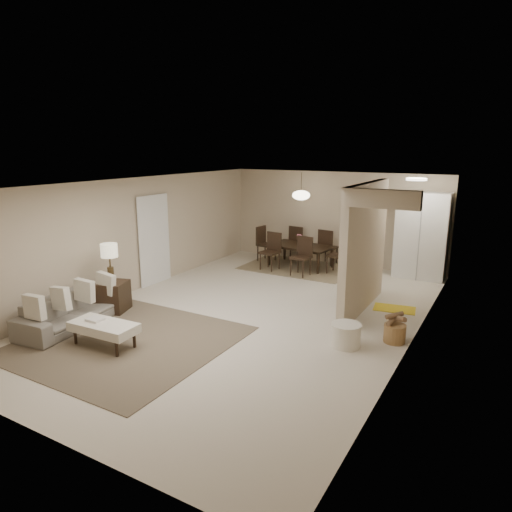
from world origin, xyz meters
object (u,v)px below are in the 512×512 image
Objects in this scene: side_table at (113,297)px; dining_table at (300,256)px; sofa at (71,311)px; pantry_cabinet at (422,236)px; ottoman_bench at (104,327)px; round_pouf at (346,335)px; wicker_basket at (395,333)px.

side_table is 5.22m from dining_table.
dining_table is at bearing -23.80° from sofa.
sofa is (-4.80, -6.34, -0.76)m from pantry_cabinet.
pantry_cabinet is 1.83× the size of ottoman_bench.
ottoman_bench is 3.91m from round_pouf.
ottoman_bench is 4.75m from wicker_basket.
sofa is at bearing -157.12° from wicker_basket.
round_pouf is at bearing -92.98° from pantry_cabinet.
pantry_cabinet reaches higher than round_pouf.
side_table is 5.30m from wicker_basket.
round_pouf is at bearing 27.02° from ottoman_bench.
pantry_cabinet reaches higher than ottoman_bench.
side_table is 0.35× the size of dining_table.
round_pouf is at bearing -76.62° from sofa.
side_table is 1.23× the size of round_pouf.
wicker_basket is 0.21× the size of dining_table.
round_pouf is at bearing -139.36° from wicker_basket.
ottoman_bench is (1.17, -0.30, 0.03)m from sofa.
dining_table is (-2.73, 4.20, 0.11)m from round_pouf.
sofa is at bearing -160.20° from round_pouf.
ottoman_bench is at bearing -89.19° from dining_table.
sofa reaches higher than ottoman_bench.
ottoman_bench is 2.37× the size of round_pouf.
ottoman_bench is 0.68× the size of dining_table.
wicker_basket is at bearing -73.55° from sofa.
sofa is 4.09× the size of round_pouf.
ottoman_bench is at bearing -118.68° from pantry_cabinet.
round_pouf is (4.50, 0.71, -0.11)m from side_table.
dining_table reaches higher than wicker_basket.
sofa is at bearing -93.07° from side_table.
side_table is at bearing -171.08° from round_pouf.
wicker_basket is at bearing 40.64° from round_pouf.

